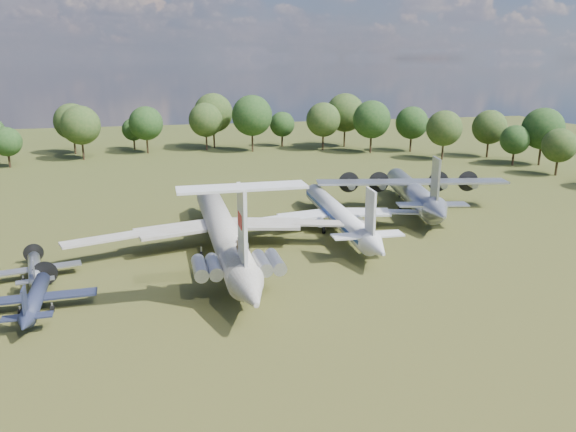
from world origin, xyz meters
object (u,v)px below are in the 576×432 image
object	(u,v)px
il62_airliner	(223,235)
an12_transport	(413,196)
small_prop_west	(36,301)
person_on_il62	(238,244)
tu104_jet	(338,218)
small_prop_northwest	(35,272)

from	to	relation	value
il62_airliner	an12_transport	world-z (taller)	il62_airliner
small_prop_west	person_on_il62	xyz separation A→B (m)	(20.19, -0.99, 4.67)
person_on_il62	tu104_jet	bearing A→B (deg)	-142.56
tu104_jet	small_prop_west	xyz separation A→B (m)	(-37.80, -18.95, -0.82)
il62_airliner	small_prop_northwest	size ratio (longest dim) A/B	3.72
il62_airliner	small_prop_west	world-z (taller)	il62_airliner
tu104_jet	an12_transport	bearing A→B (deg)	30.30
tu104_jet	small_prop_northwest	size ratio (longest dim) A/B	2.87
tu104_jet	small_prop_northwest	world-z (taller)	tu104_jet
tu104_jet	il62_airliner	bearing A→B (deg)	-159.14
small_prop_west	small_prop_northwest	distance (m)	9.16
il62_airliner	person_on_il62	bearing A→B (deg)	-90.00
il62_airliner	person_on_il62	xyz separation A→B (m)	(-0.06, -14.00, 3.32)
small_prop_northwest	person_on_il62	xyz separation A→B (m)	(21.85, -9.99, 4.82)
small_prop_west	an12_transport	bearing A→B (deg)	25.29
small_prop_northwest	tu104_jet	bearing A→B (deg)	3.11
il62_airliner	tu104_jet	distance (m)	18.53
tu104_jet	small_prop_west	world-z (taller)	tu104_jet
an12_transport	person_on_il62	distance (m)	44.16
small_prop_northwest	person_on_il62	bearing A→B (deg)	-35.60
person_on_il62	an12_transport	bearing A→B (deg)	-150.82
an12_transport	small_prop_west	distance (m)	60.39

